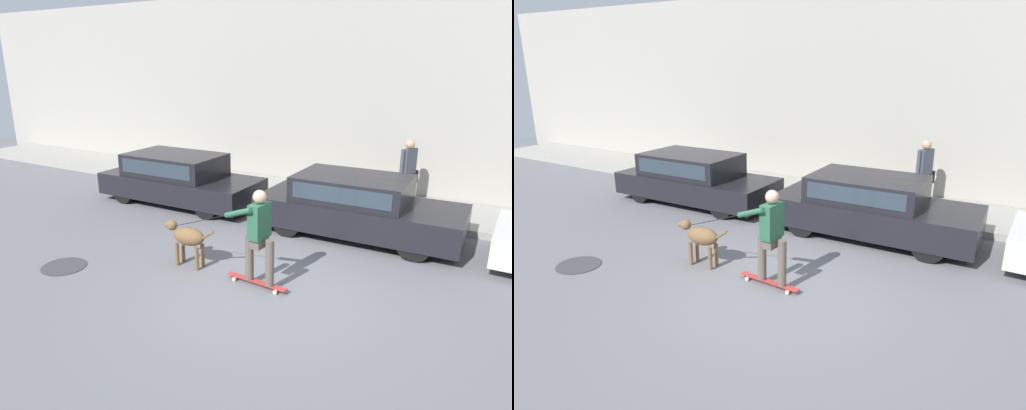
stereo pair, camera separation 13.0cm
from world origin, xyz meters
TOP-DOWN VIEW (x-y plane):
  - ground_plane at (0.00, 0.00)m, footprint 36.00×36.00m
  - back_wall at (0.00, 6.41)m, footprint 32.00×0.30m
  - sidewalk_curb at (0.00, 5.18)m, footprint 30.00×2.12m
  - parked_car_0 at (-4.20, 3.06)m, footprint 4.20×1.77m
  - parked_car_1 at (0.52, 3.06)m, footprint 4.19×1.79m
  - dog at (-1.60, 0.09)m, footprint 1.04×0.35m
  - skateboarder at (-0.10, 0.02)m, footprint 2.36×0.57m
  - pedestrian_with_bag at (1.05, 5.28)m, footprint 0.37×0.59m
  - manhole_cover at (-3.50, -1.08)m, footprint 0.78×0.78m

SIDE VIEW (x-z plane):
  - ground_plane at x=0.00m, z-range 0.00..0.00m
  - manhole_cover at x=-3.50m, z-range 0.00..0.01m
  - sidewalk_curb at x=0.00m, z-range 0.00..0.15m
  - dog at x=-1.60m, z-range 0.14..0.95m
  - parked_car_1 at x=0.52m, z-range -0.01..1.27m
  - parked_car_0 at x=-4.20m, z-range -0.01..1.27m
  - skateboarder at x=-0.10m, z-range 0.11..1.76m
  - pedestrian_with_bag at x=1.05m, z-range 0.25..1.86m
  - back_wall at x=0.00m, z-range 0.00..5.39m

